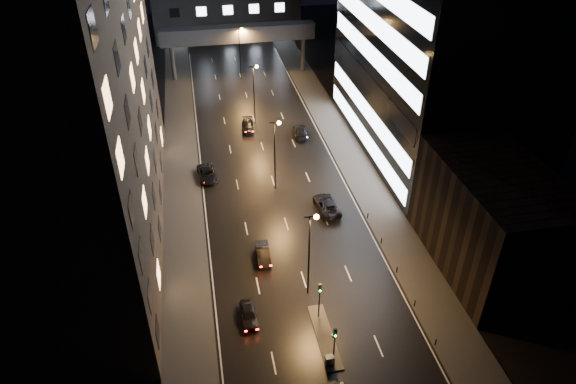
{
  "coord_description": "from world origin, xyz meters",
  "views": [
    {
      "loc": [
        -9.37,
        -29.41,
        39.13
      ],
      "look_at": [
        0.42,
        21.08,
        4.0
      ],
      "focal_mm": 32.0,
      "sensor_mm": 36.0,
      "label": 1
    }
  ],
  "objects_px": {
    "car_away_b": "(263,254)",
    "car_away_d": "(248,126)",
    "car_away_a": "(249,314)",
    "utility_cabinet": "(330,360)",
    "car_toward_a": "(327,205)",
    "car_toward_b": "(301,131)",
    "car_away_c": "(207,174)"
  },
  "relations": [
    {
      "from": "car_away_a",
      "to": "utility_cabinet",
      "type": "bearing_deg",
      "value": -48.69
    },
    {
      "from": "car_toward_a",
      "to": "car_toward_b",
      "type": "xyz_separation_m",
      "value": [
        0.97,
        20.43,
        -0.04
      ]
    },
    {
      "from": "car_away_c",
      "to": "utility_cabinet",
      "type": "distance_m",
      "value": 34.7
    },
    {
      "from": "car_away_a",
      "to": "car_toward_a",
      "type": "relative_size",
      "value": 0.69
    },
    {
      "from": "car_away_d",
      "to": "car_toward_a",
      "type": "height_order",
      "value": "car_toward_a"
    },
    {
      "from": "car_away_b",
      "to": "utility_cabinet",
      "type": "xyz_separation_m",
      "value": [
        3.69,
        -15.39,
        -0.02
      ]
    },
    {
      "from": "car_away_c",
      "to": "utility_cabinet",
      "type": "relative_size",
      "value": 4.9
    },
    {
      "from": "car_toward_b",
      "to": "utility_cabinet",
      "type": "relative_size",
      "value": 4.77
    },
    {
      "from": "car_away_d",
      "to": "car_toward_b",
      "type": "relative_size",
      "value": 0.94
    },
    {
      "from": "car_toward_b",
      "to": "utility_cabinet",
      "type": "xyz_separation_m",
      "value": [
        -6.71,
        -43.57,
        -0.05
      ]
    },
    {
      "from": "car_away_a",
      "to": "car_away_d",
      "type": "relative_size",
      "value": 0.81
    },
    {
      "from": "car_toward_a",
      "to": "car_away_b",
      "type": "bearing_deg",
      "value": 36.47
    },
    {
      "from": "car_away_a",
      "to": "car_toward_b",
      "type": "relative_size",
      "value": 0.76
    },
    {
      "from": "car_away_b",
      "to": "car_toward_b",
      "type": "bearing_deg",
      "value": 72.11
    },
    {
      "from": "car_away_a",
      "to": "car_away_b",
      "type": "relative_size",
      "value": 0.91
    },
    {
      "from": "car_away_c",
      "to": "car_away_d",
      "type": "bearing_deg",
      "value": 55.47
    },
    {
      "from": "car_away_b",
      "to": "car_toward_a",
      "type": "xyz_separation_m",
      "value": [
        9.43,
        7.75,
        0.08
      ]
    },
    {
      "from": "car_away_a",
      "to": "utility_cabinet",
      "type": "height_order",
      "value": "car_away_a"
    },
    {
      "from": "car_away_a",
      "to": "car_away_d",
      "type": "distance_m",
      "value": 40.63
    },
    {
      "from": "car_away_b",
      "to": "car_away_c",
      "type": "distance_m",
      "value": 18.87
    },
    {
      "from": "car_away_c",
      "to": "car_toward_a",
      "type": "xyz_separation_m",
      "value": [
        14.56,
        -10.41,
        0.05
      ]
    },
    {
      "from": "car_away_b",
      "to": "car_away_d",
      "type": "bearing_deg",
      "value": 88.24
    },
    {
      "from": "car_away_c",
      "to": "car_away_d",
      "type": "height_order",
      "value": "car_away_c"
    },
    {
      "from": "car_away_d",
      "to": "car_toward_a",
      "type": "distance_m",
      "value": 25.04
    },
    {
      "from": "car_away_c",
      "to": "utility_cabinet",
      "type": "xyz_separation_m",
      "value": [
        8.82,
        -33.56,
        -0.04
      ]
    },
    {
      "from": "car_away_b",
      "to": "car_away_a",
      "type": "bearing_deg",
      "value": -105.27
    },
    {
      "from": "car_toward_a",
      "to": "utility_cabinet",
      "type": "xyz_separation_m",
      "value": [
        -5.74,
        -23.14,
        -0.09
      ]
    },
    {
      "from": "car_away_b",
      "to": "car_toward_a",
      "type": "relative_size",
      "value": 0.76
    },
    {
      "from": "car_away_a",
      "to": "car_toward_a",
      "type": "height_order",
      "value": "car_toward_a"
    },
    {
      "from": "car_away_d",
      "to": "car_toward_b",
      "type": "distance_m",
      "value": 8.86
    },
    {
      "from": "car_away_c",
      "to": "car_away_d",
      "type": "xyz_separation_m",
      "value": [
        7.42,
        13.59,
        -0.04
      ]
    },
    {
      "from": "car_away_c",
      "to": "car_toward_b",
      "type": "relative_size",
      "value": 1.03
    }
  ]
}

